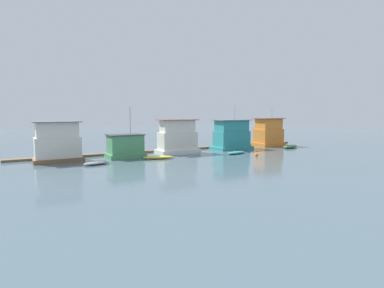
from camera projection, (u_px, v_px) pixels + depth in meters
name	position (u px, v px, depth m)	size (l,w,h in m)	color
ground_plane	(189.00, 152.00, 47.80)	(200.00, 200.00, 0.00)	#475B66
dock_walkway	(179.00, 149.00, 50.67)	(51.00, 1.55, 0.30)	brown
houseboat_brown	(58.00, 143.00, 38.36)	(5.89, 3.82, 5.14)	brown
houseboat_green	(125.00, 146.00, 41.80)	(5.06, 3.61, 7.13)	#4C9360
houseboat_white	(178.00, 138.00, 46.24)	(6.47, 3.40, 5.24)	white
houseboat_teal	(232.00, 135.00, 52.12)	(6.75, 4.07, 7.72)	teal
houseboat_orange	(268.00, 133.00, 57.05)	(5.40, 3.80, 7.39)	orange
dinghy_grey	(97.00, 163.00, 35.94)	(3.54, 2.05, 0.43)	gray
dinghy_yellow	(158.00, 157.00, 40.61)	(4.29, 2.46, 0.44)	yellow
dinghy_teal	(236.00, 153.00, 45.52)	(3.66, 1.60, 0.42)	teal
dinghy_green	(290.00, 146.00, 53.74)	(4.30, 2.17, 0.54)	#47844C
mooring_post_near_left	(125.00, 149.00, 44.80)	(0.21, 0.21, 1.63)	#846B4C
mooring_post_far_left	(267.00, 142.00, 59.40)	(0.28, 0.28, 1.29)	brown
mooring_post_near_right	(128.00, 148.00, 45.03)	(0.26, 0.26, 2.01)	#846B4C
buoy_orange	(257.00, 155.00, 43.20)	(0.44, 0.44, 0.44)	orange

